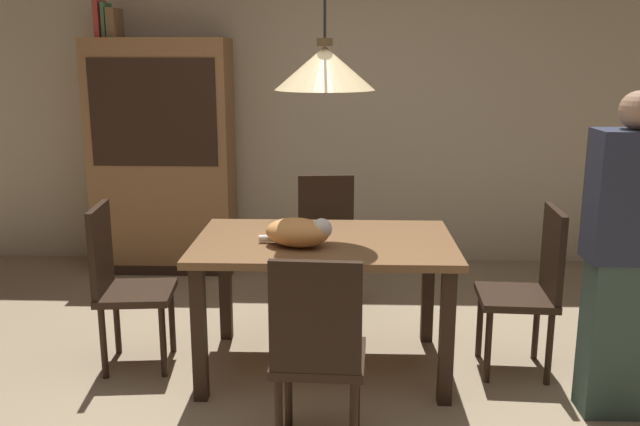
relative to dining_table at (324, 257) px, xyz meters
The scene contains 14 objects.
ground 0.83m from the dining_table, 95.81° to the right, with size 10.00×10.00×0.00m, color #998466.
back_wall 2.29m from the dining_table, 91.39° to the left, with size 6.40×0.10×2.90m, color beige.
dining_table is the anchor object (origin of this frame).
chair_near_front 0.89m from the dining_table, 90.27° to the right, with size 0.42×0.42×0.93m.
chair_far_back 0.89m from the dining_table, 90.48° to the left, with size 0.44×0.44×0.93m.
chair_left_side 1.14m from the dining_table, behind, with size 0.44×0.44×0.93m.
chair_right_side 1.14m from the dining_table, ahead, with size 0.42×0.42×0.93m.
cat_sleeping 0.26m from the dining_table, 131.71° to the right, with size 0.40×0.30×0.16m.
pendant_lamp 1.01m from the dining_table, 100.62° to the left, with size 0.52×0.52×1.30m.
hutch_bookcase 2.27m from the dining_table, 126.64° to the left, with size 1.12×0.45×1.85m.
book_red_tall 2.87m from the dining_table, 134.44° to the left, with size 0.04×0.22×0.28m, color #B73833.
book_green_slim 2.83m from the dining_table, 133.64° to the left, with size 0.03×0.20×0.26m, color #427A4C.
book_brown_thick 2.79m from the dining_table, 132.61° to the left, with size 0.06×0.24×0.22m, color brown.
person_standing 1.50m from the dining_table, 17.32° to the right, with size 0.36×0.22×1.57m.
Camera 1 is at (0.15, -3.07, 1.74)m, focal length 38.45 mm.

